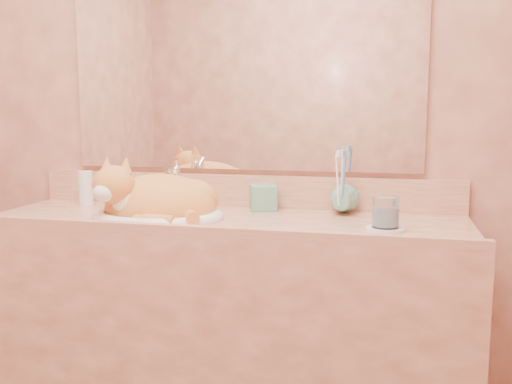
% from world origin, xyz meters
% --- Properties ---
extents(wall_back, '(2.40, 0.02, 2.50)m').
position_xyz_m(wall_back, '(0.00, 1.00, 1.25)').
color(wall_back, '#995845').
rests_on(wall_back, ground).
extents(vanity_counter, '(1.60, 0.55, 0.85)m').
position_xyz_m(vanity_counter, '(0.00, 0.72, 0.42)').
color(vanity_counter, '#A46149').
rests_on(vanity_counter, floor).
extents(mirror, '(1.30, 0.02, 0.80)m').
position_xyz_m(mirror, '(0.00, 0.99, 1.39)').
color(mirror, white).
rests_on(mirror, wall_back).
extents(sink_basin, '(0.44, 0.37, 0.14)m').
position_xyz_m(sink_basin, '(-0.22, 0.70, 0.92)').
color(sink_basin, white).
rests_on(sink_basin, vanity_counter).
extents(faucet, '(0.08, 0.13, 0.17)m').
position_xyz_m(faucet, '(-0.22, 0.87, 0.93)').
color(faucet, white).
rests_on(faucet, vanity_counter).
extents(cat, '(0.40, 0.33, 0.22)m').
position_xyz_m(cat, '(-0.23, 0.71, 0.91)').
color(cat, orange).
rests_on(cat, sink_basin).
extents(soap_dispenser, '(0.12, 0.12, 0.20)m').
position_xyz_m(soap_dispenser, '(0.11, 0.89, 0.95)').
color(soap_dispenser, '#69A98D').
rests_on(soap_dispenser, vanity_counter).
extents(toothbrush_cup, '(0.11, 0.11, 0.09)m').
position_xyz_m(toothbrush_cup, '(0.38, 0.86, 0.90)').
color(toothbrush_cup, '#69A98D').
rests_on(toothbrush_cup, vanity_counter).
extents(toothbrushes, '(0.04, 0.04, 0.23)m').
position_xyz_m(toothbrushes, '(0.38, 0.86, 0.98)').
color(toothbrushes, white).
rests_on(toothbrushes, toothbrush_cup).
extents(saucer, '(0.12, 0.12, 0.01)m').
position_xyz_m(saucer, '(0.53, 0.67, 0.85)').
color(saucer, white).
rests_on(saucer, vanity_counter).
extents(water_glass, '(0.08, 0.08, 0.09)m').
position_xyz_m(water_glass, '(0.53, 0.67, 0.91)').
color(water_glass, white).
rests_on(water_glass, saucer).
extents(lotion_bottle, '(0.05, 0.05, 0.13)m').
position_xyz_m(lotion_bottle, '(-0.59, 0.89, 0.91)').
color(lotion_bottle, white).
rests_on(lotion_bottle, vanity_counter).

